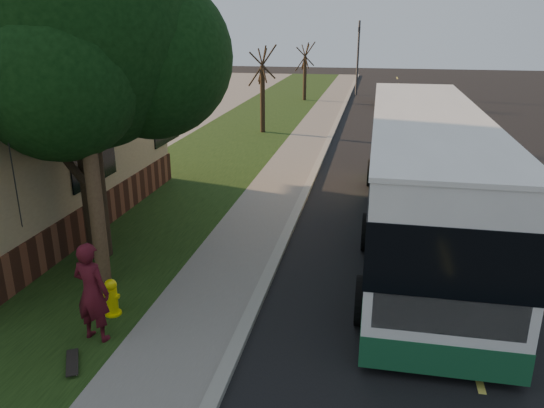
{
  "coord_description": "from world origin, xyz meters",
  "views": [
    {
      "loc": [
        2.13,
        -8.2,
        5.4
      ],
      "look_at": [
        -0.06,
        2.91,
        1.5
      ],
      "focal_mm": 35.0,
      "sensor_mm": 36.0,
      "label": 1
    }
  ],
  "objects_px": {
    "distant_car": "(391,94)",
    "skateboarder": "(92,292)",
    "utility_pole": "(79,66)",
    "leafy_tree": "(80,33)",
    "skateboard_main": "(72,363)",
    "bare_tree_far": "(305,72)",
    "dumpster": "(102,160)",
    "fire_hydrant": "(112,297)",
    "transit_bus": "(423,173)",
    "bare_tree_near": "(263,91)",
    "traffic_signal": "(358,53)"
  },
  "relations": [
    {
      "from": "fire_hydrant",
      "to": "leafy_tree",
      "type": "bearing_deg",
      "value": 120.67
    },
    {
      "from": "fire_hydrant",
      "to": "bare_tree_near",
      "type": "relative_size",
      "value": 0.17
    },
    {
      "from": "bare_tree_near",
      "to": "traffic_signal",
      "type": "bearing_deg",
      "value": 75.96
    },
    {
      "from": "bare_tree_near",
      "to": "distant_car",
      "type": "xyz_separation_m",
      "value": [
        6.58,
        11.23,
        -1.41
      ]
    },
    {
      "from": "utility_pole",
      "to": "bare_tree_near",
      "type": "relative_size",
      "value": 2.11
    },
    {
      "from": "traffic_signal",
      "to": "skateboard_main",
      "type": "distance_m",
      "value": 35.88
    },
    {
      "from": "bare_tree_far",
      "to": "traffic_signal",
      "type": "relative_size",
      "value": 0.73
    },
    {
      "from": "fire_hydrant",
      "to": "utility_pole",
      "type": "relative_size",
      "value": 0.08
    },
    {
      "from": "transit_bus",
      "to": "distant_car",
      "type": "xyz_separation_m",
      "value": [
        -0.31,
        24.01,
        -1.04
      ]
    },
    {
      "from": "bare_tree_near",
      "to": "skateboarder",
      "type": "bearing_deg",
      "value": -86.96
    },
    {
      "from": "utility_pole",
      "to": "bare_tree_far",
      "type": "bearing_deg",
      "value": 89.4
    },
    {
      "from": "distant_car",
      "to": "utility_pole",
      "type": "bearing_deg",
      "value": -100.92
    },
    {
      "from": "bare_tree_far",
      "to": "fire_hydrant",
      "type": "bearing_deg",
      "value": -89.24
    },
    {
      "from": "bare_tree_far",
      "to": "transit_bus",
      "type": "bearing_deg",
      "value": -75.55
    },
    {
      "from": "dumpster",
      "to": "traffic_signal",
      "type": "bearing_deg",
      "value": 72.65
    },
    {
      "from": "skateboard_main",
      "to": "fire_hydrant",
      "type": "bearing_deg",
      "value": 93.52
    },
    {
      "from": "skateboarder",
      "to": "transit_bus",
      "type": "bearing_deg",
      "value": -125.16
    },
    {
      "from": "fire_hydrant",
      "to": "transit_bus",
      "type": "relative_size",
      "value": 0.06
    },
    {
      "from": "fire_hydrant",
      "to": "bare_tree_far",
      "type": "xyz_separation_m",
      "value": [
        -0.4,
        30.0,
        1.57
      ]
    },
    {
      "from": "utility_pole",
      "to": "skateboarder",
      "type": "distance_m",
      "value": 4.14
    },
    {
      "from": "transit_bus",
      "to": "skateboard_main",
      "type": "xyz_separation_m",
      "value": [
        -5.89,
        -6.84,
        -1.65
      ]
    },
    {
      "from": "skateboard_main",
      "to": "dumpster",
      "type": "distance_m",
      "value": 11.46
    },
    {
      "from": "bare_tree_far",
      "to": "utility_pole",
      "type": "bearing_deg",
      "value": -90.6
    },
    {
      "from": "bare_tree_far",
      "to": "distant_car",
      "type": "height_order",
      "value": "bare_tree_far"
    },
    {
      "from": "utility_pole",
      "to": "distant_car",
      "type": "height_order",
      "value": "utility_pole"
    },
    {
      "from": "fire_hydrant",
      "to": "distant_car",
      "type": "bearing_deg",
      "value": 79.0
    },
    {
      "from": "bare_tree_near",
      "to": "utility_pole",
      "type": "bearing_deg",
      "value": -89.34
    },
    {
      "from": "skateboarder",
      "to": "bare_tree_near",
      "type": "bearing_deg",
      "value": -77.79
    },
    {
      "from": "bare_tree_near",
      "to": "traffic_signal",
      "type": "distance_m",
      "value": 16.52
    },
    {
      "from": "fire_hydrant",
      "to": "bare_tree_far",
      "type": "height_order",
      "value": "bare_tree_far"
    },
    {
      "from": "utility_pole",
      "to": "skateboard_main",
      "type": "distance_m",
      "value": 5.28
    },
    {
      "from": "distant_car",
      "to": "skateboarder",
      "type": "bearing_deg",
      "value": -98.7
    },
    {
      "from": "bare_tree_far",
      "to": "skateboard_main",
      "type": "distance_m",
      "value": 31.68
    },
    {
      "from": "bare_tree_near",
      "to": "skateboarder",
      "type": "xyz_separation_m",
      "value": [
        1.0,
        -18.81,
        -1.16
      ]
    },
    {
      "from": "leafy_tree",
      "to": "distant_car",
      "type": "relative_size",
      "value": 1.8
    },
    {
      "from": "leafy_tree",
      "to": "bare_tree_far",
      "type": "xyz_separation_m",
      "value": [
        1.17,
        27.35,
        -3.16
      ]
    },
    {
      "from": "fire_hydrant",
      "to": "transit_bus",
      "type": "bearing_deg",
      "value": 41.07
    },
    {
      "from": "leafy_tree",
      "to": "transit_bus",
      "type": "bearing_deg",
      "value": 18.77
    },
    {
      "from": "dumpster",
      "to": "distant_car",
      "type": "height_order",
      "value": "distant_car"
    },
    {
      "from": "leafy_tree",
      "to": "dumpster",
      "type": "bearing_deg",
      "value": 117.99
    },
    {
      "from": "transit_bus",
      "to": "utility_pole",
      "type": "bearing_deg",
      "value": -147.74
    },
    {
      "from": "utility_pole",
      "to": "leafy_tree",
      "type": "distance_m",
      "value": 1.94
    },
    {
      "from": "skateboard_main",
      "to": "transit_bus",
      "type": "bearing_deg",
      "value": 49.29
    },
    {
      "from": "skateboarder",
      "to": "distant_car",
      "type": "xyz_separation_m",
      "value": [
        5.58,
        30.04,
        -0.25
      ]
    },
    {
      "from": "fire_hydrant",
      "to": "transit_bus",
      "type": "height_order",
      "value": "transit_bus"
    },
    {
      "from": "utility_pole",
      "to": "distant_car",
      "type": "xyz_separation_m",
      "value": [
        6.39,
        28.24,
        -3.89
      ]
    },
    {
      "from": "transit_bus",
      "to": "traffic_signal",
      "type": "bearing_deg",
      "value": 95.73
    },
    {
      "from": "transit_bus",
      "to": "dumpster",
      "type": "xyz_separation_m",
      "value": [
        -10.78,
        3.5,
        -1.05
      ]
    },
    {
      "from": "fire_hydrant",
      "to": "transit_bus",
      "type": "distance_m",
      "value": 8.05
    },
    {
      "from": "skateboard_main",
      "to": "bare_tree_far",
      "type": "bearing_deg",
      "value": 90.91
    }
  ]
}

